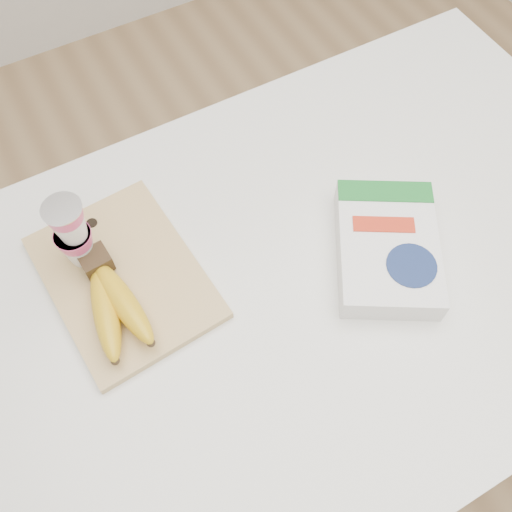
{
  "coord_description": "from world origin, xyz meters",
  "views": [
    {
      "loc": [
        -0.34,
        -0.37,
        1.84
      ],
      "look_at": [
        -0.11,
        0.05,
        1.01
      ],
      "focal_mm": 40.0,
      "sensor_mm": 36.0,
      "label": 1
    }
  ],
  "objects_px": {
    "table": "(303,357)",
    "cutting_board": "(124,277)",
    "yogurt_stack": "(72,232)",
    "cereal_box": "(387,248)",
    "bananas": "(112,302)"
  },
  "relations": [
    {
      "from": "table",
      "to": "cutting_board",
      "type": "relative_size",
      "value": 3.96
    },
    {
      "from": "table",
      "to": "bananas",
      "type": "height_order",
      "value": "bananas"
    },
    {
      "from": "table",
      "to": "cereal_box",
      "type": "relative_size",
      "value": 4.34
    },
    {
      "from": "cutting_board",
      "to": "bananas",
      "type": "xyz_separation_m",
      "value": [
        -0.03,
        -0.05,
        0.03
      ]
    },
    {
      "from": "yogurt_stack",
      "to": "cereal_box",
      "type": "relative_size",
      "value": 0.5
    },
    {
      "from": "yogurt_stack",
      "to": "cereal_box",
      "type": "distance_m",
      "value": 0.53
    },
    {
      "from": "cutting_board",
      "to": "yogurt_stack",
      "type": "height_order",
      "value": "yogurt_stack"
    },
    {
      "from": "cutting_board",
      "to": "bananas",
      "type": "relative_size",
      "value": 1.53
    },
    {
      "from": "table",
      "to": "yogurt_stack",
      "type": "xyz_separation_m",
      "value": [
        -0.36,
        0.2,
        0.58
      ]
    },
    {
      "from": "table",
      "to": "yogurt_stack",
      "type": "height_order",
      "value": "yogurt_stack"
    },
    {
      "from": "table",
      "to": "cereal_box",
      "type": "height_order",
      "value": "cereal_box"
    },
    {
      "from": "table",
      "to": "cereal_box",
      "type": "distance_m",
      "value": 0.52
    },
    {
      "from": "cereal_box",
      "to": "yogurt_stack",
      "type": "bearing_deg",
      "value": -176.83
    },
    {
      "from": "table",
      "to": "bananas",
      "type": "relative_size",
      "value": 6.08
    },
    {
      "from": "table",
      "to": "cutting_board",
      "type": "xyz_separation_m",
      "value": [
        -0.31,
        0.14,
        0.49
      ]
    }
  ]
}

